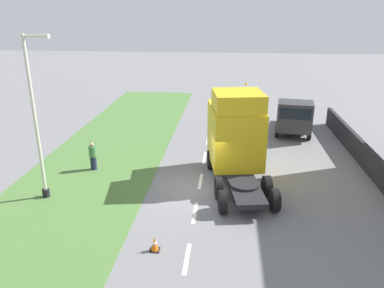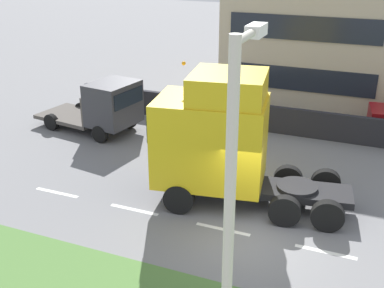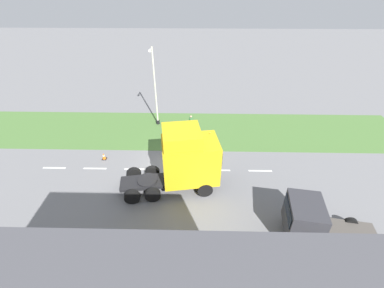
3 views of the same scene
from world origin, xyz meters
name	(u,v)px [view 2 (image 2 of 3)]	position (x,y,z in m)	size (l,w,h in m)	color
ground_plane	(250,235)	(0.00, 0.00, 0.00)	(120.00, 120.00, 0.00)	slate
lane_markings	(272,240)	(0.00, -0.70, 0.00)	(0.16, 17.80, 0.00)	white
boundary_wall	(304,123)	(9.00, 0.00, 0.65)	(0.25, 24.00, 1.30)	#232328
building_block	(319,13)	(17.54, 1.00, 4.58)	(9.98, 9.11, 10.25)	#C1B293
lorry_cab	(219,140)	(1.74, 1.71, 2.31)	(3.53, 6.90, 4.75)	black
flatbed_truck	(106,106)	(5.87, 8.73, 1.35)	(3.03, 5.42, 2.55)	#333338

